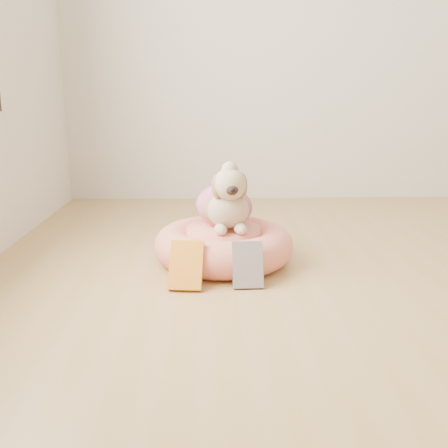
{
  "coord_description": "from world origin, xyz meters",
  "views": [
    {
      "loc": [
        -1.04,
        -1.24,
        0.71
      ],
      "look_at": [
        -0.97,
        0.8,
        0.18
      ],
      "focal_mm": 40.0,
      "sensor_mm": 36.0,
      "label": 1
    }
  ],
  "objects_px": {
    "book_yellow": "(186,265)",
    "dog": "(225,192)",
    "book_white": "(248,265)",
    "pet_bed": "(224,245)"
  },
  "relations": [
    {
      "from": "dog",
      "to": "book_yellow",
      "type": "relative_size",
      "value": 2.16
    },
    {
      "from": "pet_bed",
      "to": "dog",
      "type": "bearing_deg",
      "value": 67.05
    },
    {
      "from": "book_yellow",
      "to": "book_white",
      "type": "xyz_separation_m",
      "value": [
        0.23,
        0.0,
        -0.0
      ]
    },
    {
      "from": "dog",
      "to": "book_yellow",
      "type": "xyz_separation_m",
      "value": [
        -0.16,
        -0.32,
        -0.22
      ]
    },
    {
      "from": "dog",
      "to": "book_yellow",
      "type": "distance_m",
      "value": 0.42
    },
    {
      "from": "book_yellow",
      "to": "dog",
      "type": "bearing_deg",
      "value": 69.85
    },
    {
      "from": "book_yellow",
      "to": "book_white",
      "type": "height_order",
      "value": "book_yellow"
    },
    {
      "from": "pet_bed",
      "to": "book_yellow",
      "type": "distance_m",
      "value": 0.33
    },
    {
      "from": "pet_bed",
      "to": "dog",
      "type": "distance_m",
      "value": 0.23
    },
    {
      "from": "dog",
      "to": "book_white",
      "type": "height_order",
      "value": "dog"
    }
  ]
}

